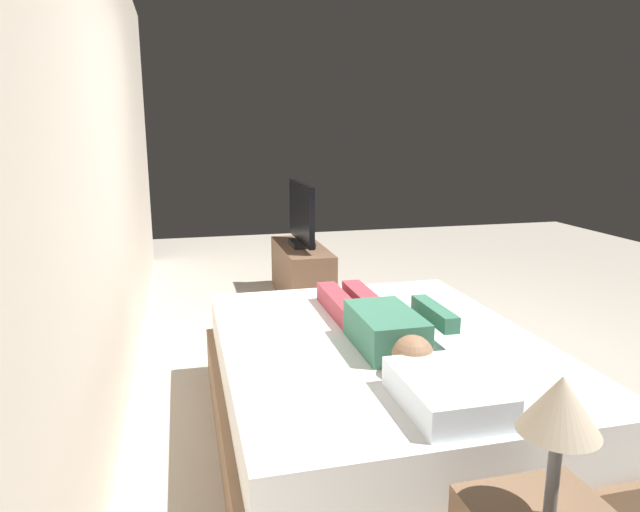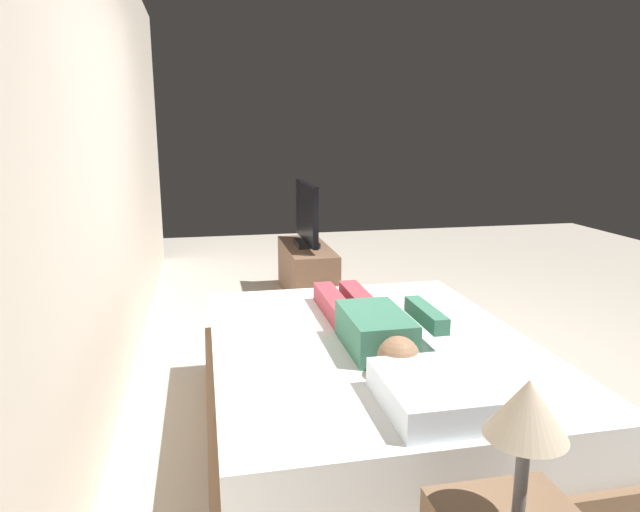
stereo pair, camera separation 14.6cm
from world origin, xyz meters
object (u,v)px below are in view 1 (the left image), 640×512
Objects in this scene: remote at (440,320)px; lamp at (560,407)px; person at (379,322)px; tv at (301,216)px; tv_stand at (302,272)px; bed at (380,391)px; pillow at (446,392)px.

lamp is (-1.51, 0.39, 0.30)m from remote.
tv is (2.52, -0.14, 0.16)m from person.
tv_stand is 1.25× the size of tv.
lamp reaches higher than person.
tv reaches higher than lamp.
person is 0.44m from remote.
tv is at bearing 0.00° from tv_stand.
remote is at bearing -14.61° from lamp.
remote is (0.18, -0.40, 0.28)m from bed.
tv is at bearing -1.90° from lamp.
remote reaches higher than bed.
pillow reaches higher than bed.
tv is (0.00, 0.00, 0.53)m from tv_stand.
tv_stand is 3.93m from lamp.
pillow is 0.38× the size of person.
pillow reaches higher than remote.
lamp is at bearing 178.10° from tv_stand.
remote is at bearing -24.27° from pillow.
tv is 2.10× the size of lamp.
person reaches higher than remote.
remote is 2.40m from tv_stand.
pillow is 3.28m from tv_stand.
tv is at bearing 6.40° from remote.
lamp is at bearing -179.65° from bed.
tv is (3.26, -0.14, 0.18)m from pillow.
lamp is at bearing -179.56° from person.
bed reaches higher than tv_stand.
tv_stand is at bearing 0.00° from tv.
pillow is (-0.71, 0.00, 0.34)m from bed.
bed is 0.79m from pillow.
bed is at bearing -175.58° from person.
pillow is at bearing 155.73° from remote.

